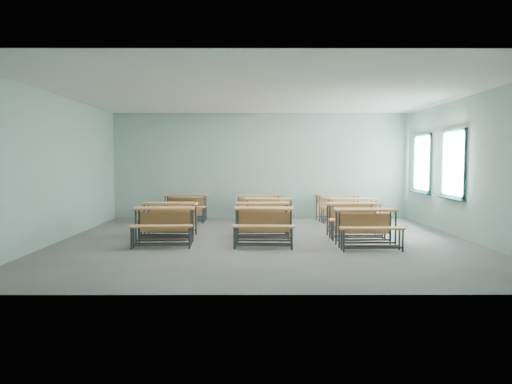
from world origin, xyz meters
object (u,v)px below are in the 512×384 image
desk_unit_r1c2 (354,214)px  desk_unit_r0c0 (164,220)px  desk_unit_r2c2 (354,209)px  desk_unit_r1c0 (169,214)px  desk_unit_r1c1 (262,214)px  desk_unit_r3c1 (259,204)px  desk_unit_r3c2 (338,203)px  desk_unit_r2c1 (269,209)px  desk_unit_r0c2 (367,222)px  desk_unit_r0c1 (264,220)px  desk_unit_r3c0 (185,203)px

desk_unit_r1c2 → desk_unit_r0c0: bearing=-167.5°
desk_unit_r1c2 → desk_unit_r2c2: same height
desk_unit_r1c0 → desk_unit_r1c1: (2.17, -0.01, 0.00)m
desk_unit_r1c1 → desk_unit_r3c1: bearing=90.3°
desk_unit_r3c1 → desk_unit_r3c2: (2.32, 0.20, 0.00)m
desk_unit_r1c0 → desk_unit_r1c2: bearing=1.7°
desk_unit_r3c1 → desk_unit_r2c1: bearing=-80.9°
desk_unit_r0c2 → desk_unit_r1c0: (-4.29, 1.38, 0.00)m
desk_unit_r0c1 → desk_unit_r3c1: bearing=94.6°
desk_unit_r0c1 → desk_unit_r1c2: 2.32m
desk_unit_r0c2 → desk_unit_r3c1: size_ratio=0.99×
desk_unit_r0c0 → desk_unit_r1c2: 4.31m
desk_unit_r0c0 → desk_unit_r1c2: bearing=10.0°
desk_unit_r1c2 → desk_unit_r2c2: (0.26, 1.28, 0.00)m
desk_unit_r1c1 → desk_unit_r3c0: bearing=128.7°
desk_unit_r2c2 → desk_unit_r3c1: bearing=147.8°
desk_unit_r0c1 → desk_unit_r3c2: size_ratio=0.96×
desk_unit_r3c1 → desk_unit_r1c2: bearing=-51.7°
desk_unit_r1c0 → desk_unit_r2c1: size_ratio=0.99×
desk_unit_r0c0 → desk_unit_r1c0: bearing=92.3°
desk_unit_r2c1 → desk_unit_r2c2: bearing=4.5°
desk_unit_r1c1 → desk_unit_r2c1: 1.17m
desk_unit_r0c2 → desk_unit_r2c2: same height
desk_unit_r1c1 → desk_unit_r3c2: bearing=48.2°
desk_unit_r1c2 → desk_unit_r2c1: same height
desk_unit_r1c2 → desk_unit_r3c0: bearing=147.1°
desk_unit_r1c2 → desk_unit_r2c1: (-1.93, 1.29, 0.00)m
desk_unit_r0c2 → desk_unit_r3c2: 4.00m
desk_unit_r0c2 → desk_unit_r3c2: size_ratio=0.94×
desk_unit_r0c1 → desk_unit_r2c1: same height
desk_unit_r0c1 → desk_unit_r1c0: 2.46m
desk_unit_r1c1 → desk_unit_r3c2: 3.47m
desk_unit_r1c0 → desk_unit_r3c0: size_ratio=1.02×
desk_unit_r0c1 → desk_unit_r3c1: 3.54m
desk_unit_r0c0 → desk_unit_r0c2: size_ratio=1.02×
desk_unit_r1c0 → desk_unit_r3c1: same height
desk_unit_r0c1 → desk_unit_r3c0: same height
desk_unit_r2c2 → desk_unit_r3c0: 4.82m
desk_unit_r0c2 → desk_unit_r2c2: (0.27, 2.52, 0.00)m
desk_unit_r0c0 → desk_unit_r2c2: (4.46, 2.23, 0.00)m
desk_unit_r0c2 → desk_unit_r3c2: bearing=86.7°
desk_unit_r0c0 → desk_unit_r0c2: bearing=-6.7°
desk_unit_r1c1 → desk_unit_r2c2: (2.39, 1.15, 0.00)m
desk_unit_r1c1 → desk_unit_r3c1: size_ratio=0.99×
desk_unit_r2c1 → desk_unit_r3c2: (2.07, 1.48, 0.00)m
desk_unit_r0c2 → desk_unit_r1c1: same height
desk_unit_r3c1 → desk_unit_r0c0: bearing=-122.0°
desk_unit_r1c1 → desk_unit_r1c2: (2.12, -0.13, 0.00)m
desk_unit_r1c1 → desk_unit_r3c0: 3.43m
desk_unit_r1c2 → desk_unit_r3c2: (0.14, 2.77, 0.00)m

